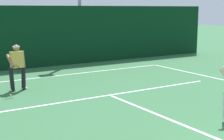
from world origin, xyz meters
name	(u,v)px	position (x,y,z in m)	size (l,w,h in m)	color
court_line_baseline_far	(61,75)	(0.00, 10.54, 0.00)	(10.38, 0.10, 0.01)	white
court_line_service	(110,95)	(0.00, 6.52, 0.00)	(8.46, 0.10, 0.01)	white
court_line_centre	(179,123)	(0.00, 3.20, 0.00)	(0.10, 6.40, 0.01)	white
player_far	(17,66)	(-2.39, 8.78, 0.89)	(0.73, 0.90, 1.62)	black
tennis_ball	(11,95)	(-2.84, 8.13, 0.03)	(0.07, 0.07, 0.07)	#D1E033
back_fence_windscreen	(40,37)	(0.00, 13.03, 1.49)	(21.26, 0.12, 2.98)	black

